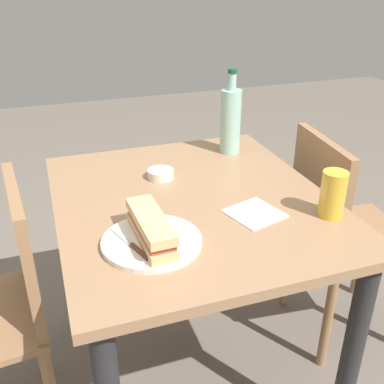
{
  "coord_description": "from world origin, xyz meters",
  "views": [
    {
      "loc": [
        -1.18,
        0.41,
        1.41
      ],
      "look_at": [
        0.0,
        0.0,
        0.78
      ],
      "focal_mm": 42.52,
      "sensor_mm": 36.0,
      "label": 1
    }
  ],
  "objects_px": {
    "baguette_sandwich_near": "(151,228)",
    "olive_bowl": "(161,174)",
    "dining_table": "(192,234)",
    "chair_near": "(337,228)",
    "water_bottle": "(231,120)",
    "knife_near": "(132,245)",
    "beer_glass": "(333,194)",
    "plate_near": "(152,242)"
  },
  "relations": [
    {
      "from": "baguette_sandwich_near",
      "to": "olive_bowl",
      "type": "xyz_separation_m",
      "value": [
        0.38,
        -0.13,
        -0.03
      ]
    },
    {
      "from": "dining_table",
      "to": "baguette_sandwich_near",
      "type": "relative_size",
      "value": 3.95
    },
    {
      "from": "chair_near",
      "to": "dining_table",
      "type": "bearing_deg",
      "value": 94.86
    },
    {
      "from": "chair_near",
      "to": "baguette_sandwich_near",
      "type": "bearing_deg",
      "value": 108.37
    },
    {
      "from": "dining_table",
      "to": "water_bottle",
      "type": "height_order",
      "value": "water_bottle"
    },
    {
      "from": "knife_near",
      "to": "beer_glass",
      "type": "distance_m",
      "value": 0.58
    },
    {
      "from": "water_bottle",
      "to": "beer_glass",
      "type": "bearing_deg",
      "value": -171.8
    },
    {
      "from": "olive_bowl",
      "to": "baguette_sandwich_near",
      "type": "bearing_deg",
      "value": 161.21
    },
    {
      "from": "baguette_sandwich_near",
      "to": "water_bottle",
      "type": "relative_size",
      "value": 0.76
    },
    {
      "from": "chair_near",
      "to": "knife_near",
      "type": "bearing_deg",
      "value": 108.06
    },
    {
      "from": "knife_near",
      "to": "water_bottle",
      "type": "relative_size",
      "value": 0.55
    },
    {
      "from": "water_bottle",
      "to": "plate_near",
      "type": "bearing_deg",
      "value": 139.84
    },
    {
      "from": "baguette_sandwich_near",
      "to": "water_bottle",
      "type": "height_order",
      "value": "water_bottle"
    },
    {
      "from": "chair_near",
      "to": "beer_glass",
      "type": "distance_m",
      "value": 0.51
    },
    {
      "from": "beer_glass",
      "to": "olive_bowl",
      "type": "height_order",
      "value": "beer_glass"
    },
    {
      "from": "chair_near",
      "to": "olive_bowl",
      "type": "relative_size",
      "value": 9.88
    },
    {
      "from": "plate_near",
      "to": "olive_bowl",
      "type": "xyz_separation_m",
      "value": [
        0.38,
        -0.13,
        0.01
      ]
    },
    {
      "from": "dining_table",
      "to": "chair_near",
      "type": "xyz_separation_m",
      "value": [
        0.05,
        -0.61,
        -0.13
      ]
    },
    {
      "from": "chair_near",
      "to": "knife_near",
      "type": "distance_m",
      "value": 0.93
    },
    {
      "from": "knife_near",
      "to": "beer_glass",
      "type": "height_order",
      "value": "beer_glass"
    },
    {
      "from": "plate_near",
      "to": "dining_table",
      "type": "bearing_deg",
      "value": -40.88
    },
    {
      "from": "water_bottle",
      "to": "baguette_sandwich_near",
      "type": "bearing_deg",
      "value": 139.84
    },
    {
      "from": "plate_near",
      "to": "baguette_sandwich_near",
      "type": "relative_size",
      "value": 1.09
    },
    {
      "from": "beer_glass",
      "to": "water_bottle",
      "type": "bearing_deg",
      "value": 8.2
    },
    {
      "from": "dining_table",
      "to": "knife_near",
      "type": "height_order",
      "value": "knife_near"
    },
    {
      "from": "dining_table",
      "to": "water_bottle",
      "type": "distance_m",
      "value": 0.48
    },
    {
      "from": "beer_glass",
      "to": "chair_near",
      "type": "bearing_deg",
      "value": -43.51
    },
    {
      "from": "chair_near",
      "to": "knife_near",
      "type": "height_order",
      "value": "chair_near"
    },
    {
      "from": "knife_near",
      "to": "olive_bowl",
      "type": "bearing_deg",
      "value": -25.06
    },
    {
      "from": "water_bottle",
      "to": "olive_bowl",
      "type": "bearing_deg",
      "value": 114.5
    },
    {
      "from": "dining_table",
      "to": "olive_bowl",
      "type": "relative_size",
      "value": 10.76
    },
    {
      "from": "chair_near",
      "to": "beer_glass",
      "type": "height_order",
      "value": "beer_glass"
    },
    {
      "from": "knife_near",
      "to": "dining_table",
      "type": "bearing_deg",
      "value": -46.66
    },
    {
      "from": "baguette_sandwich_near",
      "to": "olive_bowl",
      "type": "bearing_deg",
      "value": -18.79
    },
    {
      "from": "water_bottle",
      "to": "beer_glass",
      "type": "distance_m",
      "value": 0.55
    },
    {
      "from": "baguette_sandwich_near",
      "to": "beer_glass",
      "type": "distance_m",
      "value": 0.52
    },
    {
      "from": "knife_near",
      "to": "olive_bowl",
      "type": "xyz_separation_m",
      "value": [
        0.4,
        -0.18,
        -0.0
      ]
    },
    {
      "from": "baguette_sandwich_near",
      "to": "water_bottle",
      "type": "distance_m",
      "value": 0.69
    },
    {
      "from": "baguette_sandwich_near",
      "to": "knife_near",
      "type": "height_order",
      "value": "baguette_sandwich_near"
    },
    {
      "from": "baguette_sandwich_near",
      "to": "olive_bowl",
      "type": "distance_m",
      "value": 0.41
    },
    {
      "from": "knife_near",
      "to": "water_bottle",
      "type": "height_order",
      "value": "water_bottle"
    },
    {
      "from": "knife_near",
      "to": "water_bottle",
      "type": "bearing_deg",
      "value": -42.77
    }
  ]
}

